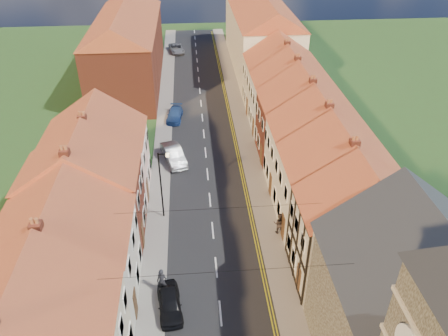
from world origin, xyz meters
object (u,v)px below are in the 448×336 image
at_px(church, 438,335).
at_px(pedestrian_left_b, 162,281).
at_px(pedestrian_right, 279,223).
at_px(car_distant, 176,49).
at_px(car_mid, 173,155).
at_px(car_far, 175,115).
at_px(lamppost, 162,182).
at_px(car_near, 170,303).

bearing_deg(church, pedestrian_left_b, 146.37).
relative_size(pedestrian_right, pedestrian_left_b, 0.96).
xyz_separation_m(pedestrian_right, pedestrian_left_b, (-8.80, -5.19, 0.04)).
relative_size(church, car_distant, 3.27).
bearing_deg(church, car_mid, 116.43).
bearing_deg(pedestrian_right, car_far, -51.23).
height_order(church, car_far, church).
xyz_separation_m(lamppost, pedestrian_right, (8.91, -2.80, -2.51)).
height_order(pedestrian_right, pedestrian_left_b, pedestrian_left_b).
xyz_separation_m(car_near, car_far, (0.00, 27.28, -0.03)).
distance_m(car_near, car_far, 27.28).
xyz_separation_m(car_distant, pedestrian_left_b, (-0.50, -50.16, 0.43)).
relative_size(car_near, car_mid, 0.79).
relative_size(lamppost, pedestrian_right, 3.29).
relative_size(lamppost, pedestrian_left_b, 3.15).
distance_m(church, pedestrian_left_b, 16.40).
height_order(church, lamppost, church).
bearing_deg(church, car_distant, 102.05).
distance_m(car_distant, pedestrian_left_b, 50.17).
height_order(lamppost, pedestrian_right, lamppost).
height_order(car_near, car_mid, car_mid).
bearing_deg(pedestrian_left_b, car_distant, 105.98).
height_order(car_mid, car_far, car_mid).
height_order(lamppost, car_far, lamppost).
xyz_separation_m(church, pedestrian_right, (-4.26, 13.88, -4.84)).
xyz_separation_m(car_distant, pedestrian_right, (8.30, -44.97, 0.39)).
distance_m(church, car_mid, 28.68).
bearing_deg(car_far, church, -63.80).
bearing_deg(car_far, pedestrian_right, -61.89).
distance_m(car_mid, car_distant, 33.57).
distance_m(car_mid, pedestrian_right, 14.10).
bearing_deg(pedestrian_right, lamppost, -0.57).
bearing_deg(lamppost, car_near, -86.29).
distance_m(lamppost, car_far, 18.09).
xyz_separation_m(car_near, pedestrian_right, (8.30, 6.65, 0.41)).
bearing_deg(car_far, pedestrian_left_b, -84.91).
bearing_deg(car_near, car_distant, 83.06).
distance_m(car_near, pedestrian_left_b, 1.60).
relative_size(church, car_near, 4.18).
relative_size(car_near, pedestrian_right, 1.99).
bearing_deg(car_distant, pedestrian_right, -88.37).
xyz_separation_m(car_far, pedestrian_right, (8.30, -20.63, 0.44)).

